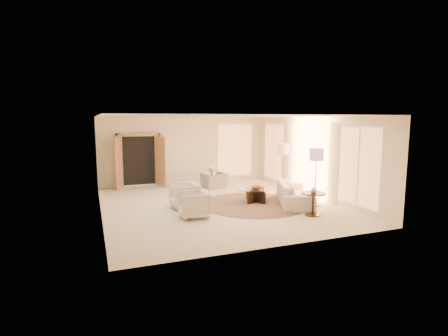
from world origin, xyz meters
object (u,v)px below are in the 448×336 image
object	(u,v)px
armchair_right	(194,203)
end_vase	(314,190)
floor_lamp_far	(316,157)
sofa	(294,193)
accent_chair	(214,178)
side_vase	(211,167)
coffee_table	(256,194)
floor_lamp_near	(283,151)
bowl	(256,187)
side_table	(211,176)
armchair_left	(185,194)
end_table	(313,200)

from	to	relation	value
armchair_right	end_vase	xyz separation A→B (m)	(3.19, -1.02, 0.34)
floor_lamp_far	armchair_right	bearing A→B (deg)	178.17
armchair_right	sofa	bearing A→B (deg)	101.55
accent_chair	side_vase	world-z (taller)	side_vase
coffee_table	floor_lamp_near	xyz separation A→B (m)	(1.47, 0.83, 1.27)
armchair_right	bowl	size ratio (longest dim) A/B	2.27
floor_lamp_near	sofa	bearing A→B (deg)	-105.49
side_table	side_vase	xyz separation A→B (m)	(0.00, 0.00, 0.38)
armchair_right	floor_lamp_near	size ratio (longest dim) A/B	0.44
armchair_left	accent_chair	size ratio (longest dim) A/B	0.93
armchair_left	side_vase	distance (m)	3.67
floor_lamp_far	end_vase	distance (m)	1.39
armchair_right	accent_chair	distance (m)	4.23
sofa	armchair_right	bearing A→B (deg)	119.32
sofa	end_table	xyz separation A→B (m)	(-0.26, -1.38, 0.11)
end_table	accent_chair	bearing A→B (deg)	104.84
sofa	end_vase	xyz separation A→B (m)	(-0.26, -1.38, 0.40)
accent_chair	bowl	xyz separation A→B (m)	(0.47, -2.75, 0.10)
coffee_table	floor_lamp_far	xyz separation A→B (m)	(1.50, -1.15, 1.26)
bowl	end_vase	xyz separation A→B (m)	(0.80, -2.04, 0.25)
floor_lamp_far	side_vase	xyz separation A→B (m)	(-1.94, 4.34, -0.78)
side_vase	end_table	bearing A→B (deg)	-76.75
armchair_left	floor_lamp_near	world-z (taller)	floor_lamp_near
armchair_left	side_table	distance (m)	3.66
armchair_left	armchair_right	xyz separation A→B (m)	(-0.03, -1.11, -0.02)
end_table	side_table	size ratio (longest dim) A/B	1.09
end_table	side_vase	xyz separation A→B (m)	(-1.23, 5.24, 0.32)
side_vase	end_vase	bearing A→B (deg)	-76.75
floor_lamp_near	floor_lamp_far	xyz separation A→B (m)	(0.03, -1.98, -0.01)
end_table	bowl	world-z (taller)	end_table
coffee_table	end_table	xyz separation A→B (m)	(0.80, -2.04, 0.17)
armchair_right	floor_lamp_near	xyz separation A→B (m)	(3.87, 1.85, 1.15)
coffee_table	end_table	bearing A→B (deg)	-68.65
floor_lamp_near	end_vase	world-z (taller)	floor_lamp_near
sofa	end_table	distance (m)	1.41
armchair_left	side_vase	world-z (taller)	side_vase
sofa	side_table	world-z (taller)	sofa
accent_chair	side_table	world-z (taller)	accent_chair
floor_lamp_near	bowl	size ratio (longest dim) A/B	5.17
armchair_right	side_table	bearing A→B (deg)	160.72
floor_lamp_far	end_vase	world-z (taller)	floor_lamp_far
coffee_table	end_table	world-z (taller)	end_table
armchair_left	floor_lamp_near	bearing A→B (deg)	100.59
bowl	side_vase	xyz separation A→B (m)	(-0.43, 3.19, 0.27)
end_table	side_vase	distance (m)	5.39
floor_lamp_far	end_vase	xyz separation A→B (m)	(-0.70, -0.90, -0.80)
end_table	end_vase	distance (m)	0.29
side_table	floor_lamp_far	xyz separation A→B (m)	(1.94, -4.34, 1.16)
end_vase	side_vase	bearing A→B (deg)	103.25
accent_chair	end_vase	size ratio (longest dim) A/B	4.86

